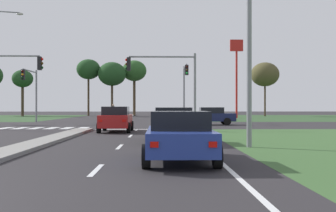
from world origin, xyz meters
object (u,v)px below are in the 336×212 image
object	(u,v)px
car_blue_sixth	(179,136)
traffic_signal_near_left	(4,76)
traffic_signal_near_right	(169,76)
treeline_fifth	(134,71)
treeline_third	(88,70)
car_navy_third	(210,116)
treeline_second	(23,79)
car_silver_second	(111,112)
treeline_sixth	(265,75)
car_red_near	(116,119)
car_black_fifth	(173,124)
traffic_signal_far_left	(31,86)
street_lamp_near	(252,7)
fastfood_pole_sign	(236,61)
treeline_fourth	(112,74)
pedestrian_at_median	(113,110)
traffic_signal_far_right	(185,83)

from	to	relation	value
car_blue_sixth	traffic_signal_near_left	size ratio (longest dim) A/B	0.82
traffic_signal_near_right	treeline_fifth	size ratio (longest dim) A/B	0.56
traffic_signal_near_left	treeline_fifth	distance (m)	43.74
treeline_third	car_navy_third	bearing A→B (deg)	-64.45
treeline_second	treeline_fifth	bearing A→B (deg)	6.82
car_silver_second	treeline_second	world-z (taller)	treeline_second
treeline_sixth	treeline_second	bearing A→B (deg)	178.07
car_silver_second	treeline_third	world-z (taller)	treeline_third
treeline_second	treeline_sixth	world-z (taller)	treeline_sixth
car_red_near	car_black_fifth	distance (m)	8.32
car_red_near	car_navy_third	xyz separation A→B (m)	(7.20, 9.90, -0.03)
car_black_fifth	traffic_signal_far_left	distance (m)	26.17
traffic_signal_near_left	treeline_sixth	xyz separation A→B (m)	(28.72, 39.43, 3.25)
street_lamp_near	fastfood_pole_sign	world-z (taller)	fastfood_pole_sign
car_black_fifth	treeline_fifth	world-z (taller)	treeline_fifth
car_silver_second	traffic_signal_near_right	xyz separation A→B (m)	(8.00, -33.55, 2.97)
car_navy_third	street_lamp_near	world-z (taller)	street_lamp_near
treeline_third	traffic_signal_near_right	bearing A→B (deg)	-72.79
car_silver_second	treeline_fourth	distance (m)	9.64
pedestrian_at_median	traffic_signal_far_right	bearing A→B (deg)	-140.49
car_red_near	treeline_second	size ratio (longest dim) A/B	0.53
traffic_signal_far_left	pedestrian_at_median	size ratio (longest dim) A/B	3.06
car_black_fifth	treeline_third	world-z (taller)	treeline_third
treeline_fifth	car_black_fifth	bearing A→B (deg)	-84.61
traffic_signal_near_left	traffic_signal_near_right	distance (m)	11.68
car_navy_third	car_black_fifth	size ratio (longest dim) A/B	0.99
street_lamp_near	treeline_fourth	xyz separation A→B (m)	(-11.79, 53.82, 1.57)
car_red_near	fastfood_pole_sign	distance (m)	34.54
traffic_signal_near_left	treeline_sixth	world-z (taller)	treeline_sixth
car_red_near	car_black_fifth	xyz separation A→B (m)	(3.37, -7.61, -0.02)
treeline_second	traffic_signal_far_right	bearing A→B (deg)	-48.64
treeline_fourth	treeline_second	bearing A→B (deg)	179.86
car_red_near	traffic_signal_far_right	size ratio (longest dim) A/B	0.72
treeline_fifth	traffic_signal_far_right	bearing A→B (deg)	-77.49
treeline_fourth	treeline_fifth	world-z (taller)	treeline_fifth
traffic_signal_far_right	treeline_fifth	xyz separation A→B (m)	(-6.99, 31.51, 3.84)
traffic_signal_far_right	fastfood_pole_sign	bearing A→B (deg)	63.23
car_black_fifth	treeline_sixth	size ratio (longest dim) A/B	0.49
traffic_signal_far_right	traffic_signal_near_right	size ratio (longest dim) A/B	1.07
car_black_fifth	treeline_fourth	world-z (taller)	treeline_fourth
car_red_near	treeline_second	world-z (taller)	treeline_second
car_black_fifth	treeline_fifth	distance (m)	54.55
car_silver_second	car_black_fifth	world-z (taller)	car_black_fifth
pedestrian_at_median	treeline_sixth	world-z (taller)	treeline_sixth
treeline_third	traffic_signal_far_right	bearing A→B (deg)	-63.84
car_blue_sixth	treeline_sixth	distance (m)	59.64
traffic_signal_far_left	treeline_fourth	world-z (taller)	treeline_fourth
car_navy_third	car_black_fifth	distance (m)	17.93
street_lamp_near	treeline_sixth	size ratio (longest dim) A/B	1.10
car_navy_third	fastfood_pole_sign	size ratio (longest dim) A/B	0.40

